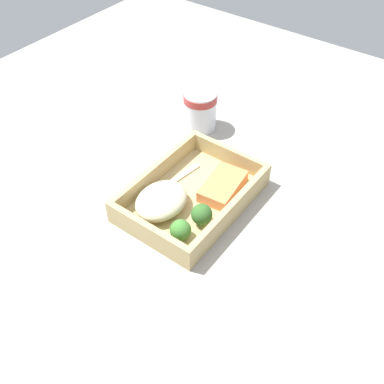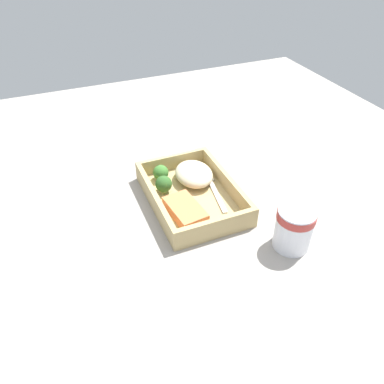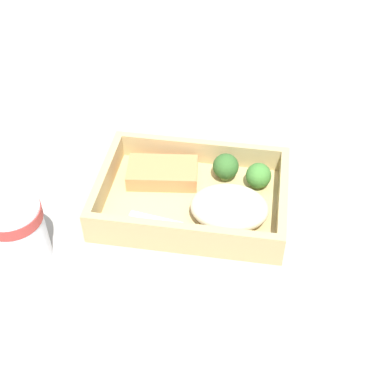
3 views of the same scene
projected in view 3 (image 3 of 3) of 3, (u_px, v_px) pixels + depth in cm
name	position (u px, v px, depth cm)	size (l,w,h in cm)	color
ground_plane	(192.00, 209.00, 81.94)	(160.00, 160.00, 2.00)	#9A938C
takeout_tray	(192.00, 202.00, 80.84)	(27.79, 19.54, 1.20)	tan
tray_rim	(192.00, 190.00, 79.07)	(27.79, 19.54, 3.92)	tan
salmon_fillet	(163.00, 173.00, 82.91)	(10.78, 6.26, 2.47)	#EC814C
mashed_potatoes	(229.00, 207.00, 76.20)	(11.27, 9.05, 4.19)	beige
broccoli_floret_1	(226.00, 167.00, 82.25)	(4.03, 4.03, 4.45)	#81A155
broccoli_floret_2	(258.00, 176.00, 81.15)	(3.91, 3.91, 4.08)	#789D5B
fork	(189.00, 228.00, 75.92)	(15.87, 4.05, 0.44)	silver
paper_cup	(17.00, 230.00, 70.41)	(7.78, 7.78, 9.40)	white
receipt_slip	(353.00, 252.00, 74.40)	(7.25, 11.21, 0.24)	white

